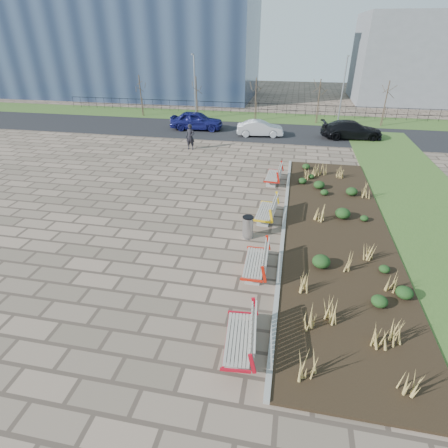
% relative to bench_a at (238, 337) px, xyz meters
% --- Properties ---
extents(ground, '(120.00, 120.00, 0.00)m').
position_rel_bench_a_xyz_m(ground, '(-3.00, 2.51, -0.50)').
color(ground, '#7E6756').
rests_on(ground, ground).
extents(planting_bed, '(4.50, 18.00, 0.10)m').
position_rel_bench_a_xyz_m(planting_bed, '(3.25, 7.51, -0.45)').
color(planting_bed, black).
rests_on(planting_bed, ground).
extents(planting_curb, '(0.16, 18.00, 0.15)m').
position_rel_bench_a_xyz_m(planting_curb, '(0.92, 7.51, -0.42)').
color(planting_curb, gray).
rests_on(planting_curb, ground).
extents(grass_verge_far, '(80.00, 5.00, 0.04)m').
position_rel_bench_a_xyz_m(grass_verge_far, '(-3.00, 30.51, -0.48)').
color(grass_verge_far, '#33511E').
rests_on(grass_verge_far, ground).
extents(road, '(80.00, 7.00, 0.02)m').
position_rel_bench_a_xyz_m(road, '(-3.00, 24.51, -0.49)').
color(road, black).
rests_on(road, ground).
extents(bench_a, '(1.08, 2.17, 1.00)m').
position_rel_bench_a_xyz_m(bench_a, '(0.00, 0.00, 0.00)').
color(bench_a, '#B60C1C').
rests_on(bench_a, ground).
extents(bench_b, '(0.93, 2.11, 1.00)m').
position_rel_bench_a_xyz_m(bench_b, '(0.00, 3.68, 0.00)').
color(bench_b, red).
rests_on(bench_b, ground).
extents(bench_c, '(1.05, 2.16, 1.00)m').
position_rel_bench_a_xyz_m(bench_c, '(0.00, 7.97, 0.00)').
color(bench_c, yellow).
rests_on(bench_c, ground).
extents(bench_d, '(1.02, 2.15, 1.00)m').
position_rel_bench_a_xyz_m(bench_d, '(0.00, 12.70, 0.00)').
color(bench_d, '#B4140C').
rests_on(bench_d, ground).
extents(litter_bin, '(0.46, 0.46, 0.98)m').
position_rel_bench_a_xyz_m(litter_bin, '(-0.59, 6.15, -0.01)').
color(litter_bin, '#B2B2B7').
rests_on(litter_bin, ground).
extents(pedestrian, '(0.71, 0.49, 1.88)m').
position_rel_bench_a_xyz_m(pedestrian, '(-6.62, 18.27, 0.44)').
color(pedestrian, black).
rests_on(pedestrian, ground).
extents(car_blue, '(4.84, 2.21, 1.61)m').
position_rel_bench_a_xyz_m(car_blue, '(-7.76, 24.25, 0.32)').
color(car_blue, navy).
rests_on(car_blue, road).
extents(car_silver, '(4.04, 1.83, 1.29)m').
position_rel_bench_a_xyz_m(car_silver, '(-1.87, 23.11, 0.16)').
color(car_silver, '#AAACB2').
rests_on(car_silver, road).
extents(car_black, '(5.18, 2.65, 1.44)m').
position_rel_bench_a_xyz_m(car_black, '(5.66, 23.82, 0.24)').
color(car_black, black).
rests_on(car_black, road).
extents(tree_a, '(1.40, 1.40, 4.00)m').
position_rel_bench_a_xyz_m(tree_a, '(-15.00, 29.01, 1.54)').
color(tree_a, '#4C3D2D').
rests_on(tree_a, grass_verge_far).
extents(tree_b, '(1.40, 1.40, 4.00)m').
position_rel_bench_a_xyz_m(tree_b, '(-9.00, 29.01, 1.54)').
color(tree_b, '#4C3D2D').
rests_on(tree_b, grass_verge_far).
extents(tree_c, '(1.40, 1.40, 4.00)m').
position_rel_bench_a_xyz_m(tree_c, '(-3.00, 29.01, 1.54)').
color(tree_c, '#4C3D2D').
rests_on(tree_c, grass_verge_far).
extents(tree_d, '(1.40, 1.40, 4.00)m').
position_rel_bench_a_xyz_m(tree_d, '(3.00, 29.01, 1.54)').
color(tree_d, '#4C3D2D').
rests_on(tree_d, grass_verge_far).
extents(tree_e, '(1.40, 1.40, 4.00)m').
position_rel_bench_a_xyz_m(tree_e, '(9.00, 29.01, 1.54)').
color(tree_e, '#4C3D2D').
rests_on(tree_e, grass_verge_far).
extents(lamp_west, '(0.24, 0.60, 6.00)m').
position_rel_bench_a_xyz_m(lamp_west, '(-9.00, 28.51, 2.54)').
color(lamp_west, gray).
rests_on(lamp_west, grass_verge_far).
extents(lamp_east, '(0.24, 0.60, 6.00)m').
position_rel_bench_a_xyz_m(lamp_east, '(5.00, 28.51, 2.54)').
color(lamp_east, gray).
rests_on(lamp_east, grass_verge_far).
extents(railing_fence, '(44.00, 0.10, 1.20)m').
position_rel_bench_a_xyz_m(railing_fence, '(-3.00, 32.01, 0.14)').
color(railing_fence, black).
rests_on(railing_fence, grass_verge_far).
extents(building_glass, '(40.00, 14.00, 15.00)m').
position_rel_bench_a_xyz_m(building_glass, '(-25.00, 42.51, 7.00)').
color(building_glass, '#192338').
rests_on(building_glass, ground).
extents(building_grey, '(18.00, 12.00, 10.00)m').
position_rel_bench_a_xyz_m(building_grey, '(17.00, 44.51, 4.50)').
color(building_grey, slate).
rests_on(building_grey, ground).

